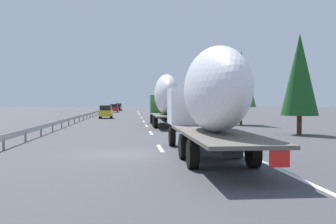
{
  "coord_description": "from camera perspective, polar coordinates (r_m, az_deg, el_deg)",
  "views": [
    {
      "loc": [
        -18.21,
        -0.35,
        2.37
      ],
      "look_at": [
        11.79,
        -3.09,
        1.6
      ],
      "focal_mm": 42.5,
      "sensor_mm": 36.0,
      "label": 1
    }
  ],
  "objects": [
    {
      "name": "lane_stripe_3",
      "position": [
        47.99,
        -3.49,
        -1.37
      ],
      "size": [
        3.2,
        0.2,
        0.01
      ],
      "primitive_type": "cube",
      "color": "white",
      "rests_on": "ground_plane"
    },
    {
      "name": "ground_plane",
      "position": [
        58.26,
        -5.56,
        -0.88
      ],
      "size": [
        260.0,
        260.0,
        0.0
      ],
      "primitive_type": "plane",
      "color": "#424247"
    },
    {
      "name": "tree_3",
      "position": [
        97.07,
        1.18,
        2.19
      ],
      "size": [
        3.23,
        3.23,
        5.79
      ],
      "color": "#472D19",
      "rests_on": "ground_plane"
    },
    {
      "name": "lane_stripe_9",
      "position": [
        96.46,
        -4.36,
        0.05
      ],
      "size": [
        3.2,
        0.2,
        0.01
      ],
      "primitive_type": "cube",
      "color": "white",
      "rests_on": "ground_plane"
    },
    {
      "name": "car_black_suv",
      "position": [
        103.97,
        -7.34,
        0.65
      ],
      "size": [
        4.06,
        1.85,
        1.79
      ],
      "color": "black",
      "rests_on": "ground_plane"
    },
    {
      "name": "guardrail_median",
      "position": [
        61.56,
        -11.14,
        -0.23
      ],
      "size": [
        94.0,
        0.1,
        0.76
      ],
      "color": "#9EA0A5",
      "rests_on": "ground_plane"
    },
    {
      "name": "tree_2",
      "position": [
        30.33,
        18.36,
        5.11
      ],
      "size": [
        2.67,
        2.67,
        7.32
      ],
      "color": "#472D19",
      "rests_on": "ground_plane"
    },
    {
      "name": "lane_stripe_0",
      "position": [
        20.4,
        -1.12,
        -5.21
      ],
      "size": [
        3.2,
        0.2,
        0.01
      ],
      "primitive_type": "cube",
      "color": "white",
      "rests_on": "ground_plane"
    },
    {
      "name": "lane_stripe_2",
      "position": [
        39.31,
        -3.1,
        -1.99
      ],
      "size": [
        3.2,
        0.2,
        0.01
      ],
      "primitive_type": "cube",
      "color": "white",
      "rests_on": "ground_plane"
    },
    {
      "name": "road_sign",
      "position": [
        63.17,
        0.55,
        1.16
      ],
      "size": [
        0.1,
        0.9,
        2.93
      ],
      "color": "gray",
      "rests_on": "ground_plane"
    },
    {
      "name": "lane_stripe_6",
      "position": [
        80.69,
        -4.19,
        -0.22
      ],
      "size": [
        3.2,
        0.2,
        0.01
      ],
      "primitive_type": "cube",
      "color": "white",
      "rests_on": "ground_plane"
    },
    {
      "name": "lane_stripe_5",
      "position": [
        74.81,
        -4.11,
        -0.35
      ],
      "size": [
        3.2,
        0.2,
        0.01
      ],
      "primitive_type": "cube",
      "color": "white",
      "rests_on": "ground_plane"
    },
    {
      "name": "truck_trailing",
      "position": [
        16.77,
        5.95,
        2.07
      ],
      "size": [
        13.45,
        2.55,
        4.52
      ],
      "color": "silver",
      "rests_on": "ground_plane"
    },
    {
      "name": "car_red_compact",
      "position": [
        90.86,
        -7.75,
        0.55
      ],
      "size": [
        4.04,
        1.85,
        1.85
      ],
      "color": "red",
      "rests_on": "ground_plane"
    },
    {
      "name": "car_white_van",
      "position": [
        111.96,
        -7.1,
        0.74
      ],
      "size": [
        4.11,
        1.79,
        1.95
      ],
      "color": "white",
      "rests_on": "ground_plane"
    },
    {
      "name": "car_yellow_coupe",
      "position": [
        58.01,
        -8.92,
        0.03
      ],
      "size": [
        4.09,
        1.78,
        1.87
      ],
      "color": "gold",
      "rests_on": "ground_plane"
    },
    {
      "name": "edge_line_right",
      "position": [
        63.46,
        -0.56,
        -0.67
      ],
      "size": [
        110.0,
        0.2,
        0.01
      ],
      "primitive_type": "cube",
      "color": "white",
      "rests_on": "ground_plane"
    },
    {
      "name": "truck_lead",
      "position": [
        38.38,
        -0.37,
        2.03
      ],
      "size": [
        13.79,
        2.55,
        4.95
      ],
      "color": "#387038",
      "rests_on": "ground_plane"
    },
    {
      "name": "lane_stripe_4",
      "position": [
        59.3,
        -3.82,
        -0.83
      ],
      "size": [
        3.2,
        0.2,
        0.01
      ],
      "primitive_type": "cube",
      "color": "white",
      "rests_on": "ground_plane"
    },
    {
      "name": "lane_stripe_1",
      "position": [
        30.34,
        -2.47,
        -3.02
      ],
      "size": [
        3.2,
        0.2,
        0.01
      ],
      "primitive_type": "cube",
      "color": "white",
      "rests_on": "ground_plane"
    },
    {
      "name": "tree_5",
      "position": [
        69.88,
        5.42,
        2.66
      ],
      "size": [
        3.9,
        3.9,
        6.28
      ],
      "color": "#472D19",
      "rests_on": "ground_plane"
    },
    {
      "name": "tree_1",
      "position": [
        41.62,
        10.44,
        4.66
      ],
      "size": [
        3.1,
        3.1,
        7.59
      ],
      "color": "#472D19",
      "rests_on": "ground_plane"
    },
    {
      "name": "lane_stripe_8",
      "position": [
        100.57,
        -4.39,
        0.11
      ],
      "size": [
        3.2,
        0.2,
        0.01
      ],
      "primitive_type": "cube",
      "color": "white",
      "rests_on": "ground_plane"
    },
    {
      "name": "tree_0",
      "position": [
        77.98,
        3.49,
        2.67
      ],
      "size": [
        3.02,
        3.02,
        6.55
      ],
      "color": "#472D19",
      "rests_on": "ground_plane"
    },
    {
      "name": "lane_stripe_7",
      "position": [
        88.4,
        -4.28,
        -0.07
      ],
      "size": [
        3.2,
        0.2,
        0.01
      ],
      "primitive_type": "cube",
      "color": "white",
      "rests_on": "ground_plane"
    },
    {
      "name": "tree_4",
      "position": [
        58.34,
        5.84,
        3.03
      ],
      "size": [
        3.04,
        3.04,
        6.49
      ],
      "color": "#472D19",
      "rests_on": "ground_plane"
    }
  ]
}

